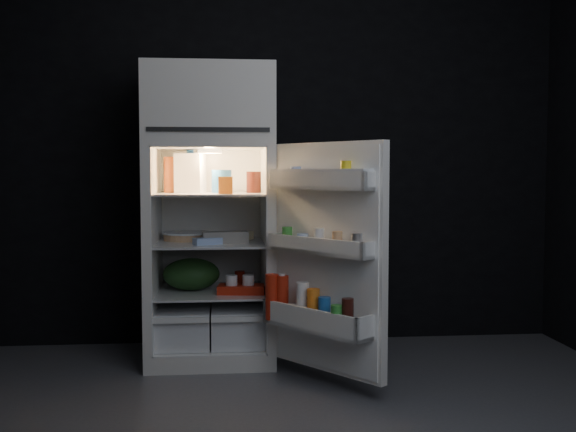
{
  "coord_description": "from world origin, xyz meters",
  "views": [
    {
      "loc": [
        -0.25,
        -2.85,
        1.15
      ],
      "look_at": [
        0.11,
        1.0,
        0.9
      ],
      "focal_mm": 42.0,
      "sensor_mm": 36.0,
      "label": 1
    }
  ],
  "objects": [
    {
      "name": "wall_back",
      "position": [
        0.0,
        1.7,
        1.35
      ],
      "size": [
        4.0,
        0.0,
        2.7
      ],
      "primitive_type": "cube",
      "color": "black",
      "rests_on": "ground"
    },
    {
      "name": "wall_front",
      "position": [
        0.0,
        -1.7,
        1.35
      ],
      "size": [
        4.0,
        0.0,
        2.7
      ],
      "primitive_type": "cube",
      "color": "black",
      "rests_on": "ground"
    },
    {
      "name": "refrigerator",
      "position": [
        -0.34,
        1.32,
        0.96
      ],
      "size": [
        0.76,
        0.71,
        1.78
      ],
      "color": "white",
      "rests_on": "ground"
    },
    {
      "name": "fridge_door",
      "position": [
        0.27,
        0.66,
        0.69
      ],
      "size": [
        0.6,
        0.68,
        1.22
      ],
      "color": "white",
      "rests_on": "ground"
    },
    {
      "name": "milk_jug",
      "position": [
        -0.46,
        1.34,
        1.15
      ],
      "size": [
        0.19,
        0.19,
        0.24
      ],
      "primitive_type": "cube",
      "rotation": [
        0.0,
        0.0,
        -0.21
      ],
      "color": "white",
      "rests_on": "refrigerator"
    },
    {
      "name": "mayo_jar",
      "position": [
        -0.27,
        1.3,
        1.1
      ],
      "size": [
        0.15,
        0.15,
        0.14
      ],
      "primitive_type": "cylinder",
      "rotation": [
        0.0,
        0.0,
        -0.27
      ],
      "color": "#1E57A6",
      "rests_on": "refrigerator"
    },
    {
      "name": "jam_jar",
      "position": [
        -0.08,
        1.28,
        1.09
      ],
      "size": [
        0.1,
        0.1,
        0.13
      ],
      "primitive_type": "cylinder",
      "rotation": [
        0.0,
        0.0,
        0.09
      ],
      "color": "black",
      "rests_on": "refrigerator"
    },
    {
      "name": "amber_bottle",
      "position": [
        -0.59,
        1.35,
        1.14
      ],
      "size": [
        0.08,
        0.08,
        0.22
      ],
      "primitive_type": "cylinder",
      "rotation": [
        0.0,
        0.0,
        0.22
      ],
      "color": "#B8501D",
      "rests_on": "refrigerator"
    },
    {
      "name": "small_carton",
      "position": [
        -0.25,
        1.1,
        1.08
      ],
      "size": [
        0.08,
        0.06,
        0.1
      ],
      "primitive_type": "cube",
      "rotation": [
        0.0,
        0.0,
        -0.02
      ],
      "color": "orange",
      "rests_on": "refrigerator"
    },
    {
      "name": "egg_carton",
      "position": [
        -0.25,
        1.19,
        0.76
      ],
      "size": [
        0.28,
        0.14,
        0.07
      ],
      "primitive_type": "cube",
      "rotation": [
        0.0,
        0.0,
        0.13
      ],
      "color": "gray",
      "rests_on": "refrigerator"
    },
    {
      "name": "pie",
      "position": [
        -0.49,
        1.4,
        0.75
      ],
      "size": [
        0.37,
        0.37,
        0.04
      ],
      "primitive_type": "cylinder",
      "rotation": [
        0.0,
        0.0,
        0.35
      ],
      "color": "tan",
      "rests_on": "refrigerator"
    },
    {
      "name": "flat_package",
      "position": [
        -0.36,
        1.12,
        0.75
      ],
      "size": [
        0.18,
        0.14,
        0.04
      ],
      "primitive_type": "cube",
      "rotation": [
        0.0,
        0.0,
        0.39
      ],
      "color": "#8CA7D8",
      "rests_on": "refrigerator"
    },
    {
      "name": "wrapped_pkg",
      "position": [
        -0.14,
        1.41,
        0.75
      ],
      "size": [
        0.14,
        0.13,
        0.05
      ],
      "primitive_type": "cube",
      "rotation": [
        0.0,
        0.0,
        -0.38
      ],
      "color": "#F8F4CB",
      "rests_on": "refrigerator"
    },
    {
      "name": "produce_bag",
      "position": [
        -0.46,
        1.31,
        0.52
      ],
      "size": [
        0.42,
        0.38,
        0.2
      ],
      "primitive_type": "ellipsoid",
      "rotation": [
        0.0,
        0.0,
        -0.28
      ],
      "color": "#193815",
      "rests_on": "refrigerator"
    },
    {
      "name": "yogurt_tray",
      "position": [
        -0.16,
        1.16,
        0.45
      ],
      "size": [
        0.3,
        0.18,
        0.05
      ],
      "primitive_type": "cube",
      "rotation": [
        0.0,
        0.0,
        -0.13
      ],
      "color": "#B1210F",
      "rests_on": "refrigerator"
    },
    {
      "name": "small_can_red",
      "position": [
        -0.16,
        1.46,
        0.47
      ],
      "size": [
        0.08,
        0.08,
        0.09
      ],
      "primitive_type": "cylinder",
      "rotation": [
        0.0,
        0.0,
        0.34
      ],
      "color": "#B1210F",
      "rests_on": "refrigerator"
    },
    {
      "name": "small_can_silver",
      "position": [
        -0.1,
        1.45,
        0.47
      ],
      "size": [
        0.07,
        0.07,
        0.09
      ],
      "primitive_type": "cylinder",
      "rotation": [
        0.0,
        0.0,
        0.14
      ],
      "color": "silver",
      "rests_on": "refrigerator"
    }
  ]
}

